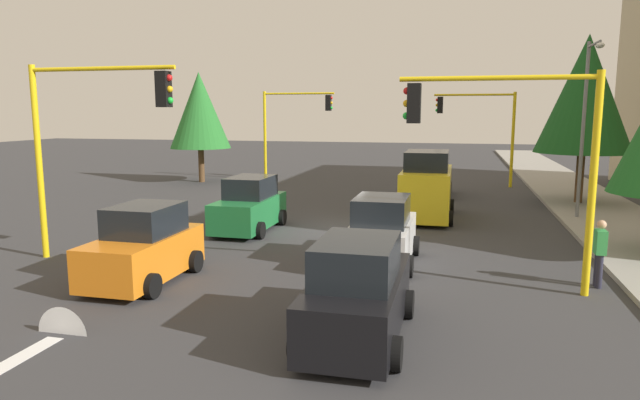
% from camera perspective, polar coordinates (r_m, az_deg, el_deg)
% --- Properties ---
extents(ground_plane, '(120.00, 120.00, 0.00)m').
position_cam_1_polar(ground_plane, '(20.91, 1.25, -2.98)').
color(ground_plane, '#353538').
extents(sidewalk_kerb, '(80.00, 4.00, 0.15)m').
position_cam_1_polar(sidewalk_kerb, '(26.06, 27.04, -1.42)').
color(sidewalk_kerb, gray).
rests_on(sidewalk_kerb, ground).
extents(lane_arrow_near, '(2.40, 1.10, 1.10)m').
position_cam_1_polar(lane_arrow_near, '(12.06, -26.25, -13.01)').
color(lane_arrow_near, silver).
rests_on(lane_arrow_near, ground).
extents(traffic_signal_near_left, '(0.36, 4.59, 5.26)m').
position_cam_1_polar(traffic_signal_near_left, '(14.04, 18.79, 6.10)').
color(traffic_signal_near_left, yellow).
rests_on(traffic_signal_near_left, ground).
extents(traffic_signal_far_right, '(0.36, 4.59, 5.60)m').
position_cam_1_polar(traffic_signal_far_right, '(35.45, -2.85, 8.36)').
color(traffic_signal_far_right, yellow).
rests_on(traffic_signal_far_right, ground).
extents(traffic_signal_far_left, '(0.36, 4.59, 5.45)m').
position_cam_1_polar(traffic_signal_far_left, '(34.00, 15.99, 7.84)').
color(traffic_signal_far_left, yellow).
rests_on(traffic_signal_far_left, ground).
extents(traffic_signal_near_right, '(0.36, 4.59, 5.66)m').
position_cam_1_polar(traffic_signal_near_right, '(17.26, -22.33, 7.23)').
color(traffic_signal_near_right, yellow).
rests_on(traffic_signal_near_right, ground).
extents(street_lamp_curbside, '(2.15, 0.28, 7.00)m').
position_cam_1_polar(street_lamp_curbside, '(24.07, 25.48, 8.15)').
color(street_lamp_curbside, slate).
rests_on(street_lamp_curbside, ground).
extents(tree_opposite_side, '(3.69, 3.69, 6.73)m').
position_cam_1_polar(tree_opposite_side, '(35.50, -12.14, 8.88)').
color(tree_opposite_side, brown).
rests_on(tree_opposite_side, ground).
extents(tree_roadside_mid, '(4.26, 4.26, 7.79)m').
position_cam_1_polar(tree_roadside_mid, '(28.54, 25.40, 9.69)').
color(tree_roadside_mid, brown).
rests_on(tree_roadside_mid, ground).
extents(delivery_van_yellow, '(4.80, 2.22, 2.77)m').
position_cam_1_polar(delivery_van_yellow, '(23.29, 10.79, 1.29)').
color(delivery_van_yellow, yellow).
rests_on(delivery_van_yellow, ground).
extents(car_white, '(3.79, 1.96, 1.98)m').
position_cam_1_polar(car_white, '(16.10, 6.31, -3.40)').
color(car_white, white).
rests_on(car_white, ground).
extents(car_green, '(3.99, 1.95, 1.98)m').
position_cam_1_polar(car_green, '(20.75, -7.19, -0.63)').
color(car_green, '#1E7238').
rests_on(car_green, ground).
extents(car_orange, '(3.63, 1.98, 1.98)m').
position_cam_1_polar(car_orange, '(15.08, -17.48, -4.62)').
color(car_orange, orange).
rests_on(car_orange, ground).
extents(car_silver, '(3.81, 1.94, 1.98)m').
position_cam_1_polar(car_silver, '(29.78, 11.38, 2.17)').
color(car_silver, '#B2B5BA').
rests_on(car_silver, ground).
extents(car_black, '(4.09, 1.94, 1.98)m').
position_cam_1_polar(car_black, '(10.88, 3.86, -9.45)').
color(car_black, black).
rests_on(car_black, ground).
extents(pedestrian_crossing, '(0.40, 0.24, 1.70)m').
position_cam_1_polar(pedestrian_crossing, '(15.54, 26.56, -4.71)').
color(pedestrian_crossing, '#262638').
rests_on(pedestrian_crossing, ground).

